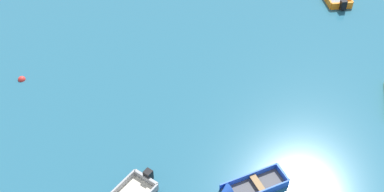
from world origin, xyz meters
name	(u,v)px	position (x,y,z in m)	size (l,w,h in m)	color
rowboat_blue_distant_center	(238,192)	(1.58, 13.58, 0.17)	(3.45, 2.12, 0.99)	#4C4C51
mooring_buoy_trailing	(22,80)	(-9.27, 21.92, 0.00)	(0.41, 0.41, 0.41)	red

